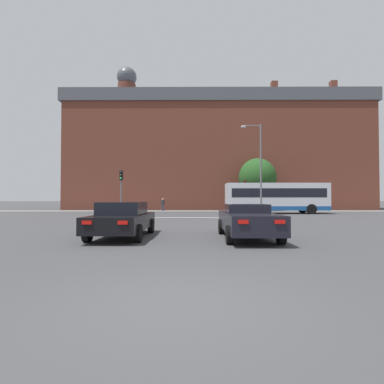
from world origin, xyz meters
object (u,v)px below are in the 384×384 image
object	(u,v)px
street_lamp_junction	(258,161)
car_saloon_left	(123,219)
traffic_light_far_right	(245,190)
bus_crossing_lead	(276,197)
pedestrian_waiting	(163,204)
car_roadster_right	(247,220)
traffic_light_near_left	(121,186)
pedestrian_walking_east	(237,203)

from	to	relation	value
street_lamp_junction	car_saloon_left	bearing A→B (deg)	-119.03
car_saloon_left	traffic_light_far_right	xyz separation A→B (m)	(9.14, 24.97, 1.86)
bus_crossing_lead	traffic_light_far_right	size ratio (longest dim) A/B	2.71
pedestrian_waiting	bus_crossing_lead	bearing A→B (deg)	-178.36
car_roadster_right	traffic_light_far_right	world-z (taller)	traffic_light_far_right
car_roadster_right	traffic_light_near_left	distance (m)	15.88
traffic_light_far_right	street_lamp_junction	xyz separation A→B (m)	(-0.40, -9.21, 2.47)
bus_crossing_lead	pedestrian_waiting	world-z (taller)	bus_crossing_lead
traffic_light_near_left	pedestrian_waiting	xyz separation A→B (m)	(2.16, 12.90, -1.72)
bus_crossing_lead	traffic_light_near_left	xyz separation A→B (m)	(-14.61, -6.03, 0.96)
traffic_light_far_right	traffic_light_near_left	bearing A→B (deg)	-136.38
traffic_light_near_left	street_lamp_junction	bearing A→B (deg)	12.33
car_roadster_right	traffic_light_near_left	size ratio (longest dim) A/B	1.24
car_saloon_left	street_lamp_junction	distance (m)	18.54
pedestrian_waiting	pedestrian_walking_east	distance (m)	9.37
traffic_light_far_right	pedestrian_walking_east	bearing A→B (deg)	168.92
bus_crossing_lead	street_lamp_junction	xyz separation A→B (m)	(-2.58, -3.40, 3.37)
traffic_light_near_left	street_lamp_junction	world-z (taller)	street_lamp_junction
traffic_light_near_left	car_saloon_left	bearing A→B (deg)	-75.98
car_saloon_left	pedestrian_walking_east	size ratio (longest dim) A/B	2.71
traffic_light_far_right	car_roadster_right	bearing A→B (deg)	-99.60
car_roadster_right	pedestrian_walking_east	size ratio (longest dim) A/B	2.76
pedestrian_walking_east	car_saloon_left	bearing A→B (deg)	-115.96
bus_crossing_lead	traffic_light_near_left	distance (m)	15.83
car_roadster_right	pedestrian_walking_east	distance (m)	25.74
traffic_light_near_left	street_lamp_junction	distance (m)	12.54
car_saloon_left	car_roadster_right	world-z (taller)	car_saloon_left
pedestrian_waiting	pedestrian_walking_east	size ratio (longest dim) A/B	0.90
street_lamp_junction	pedestrian_walking_east	xyz separation A→B (m)	(-0.54, 9.40, -4.02)
traffic_light_far_right	street_lamp_junction	bearing A→B (deg)	-92.47
car_saloon_left	pedestrian_walking_east	bearing A→B (deg)	72.59
traffic_light_far_right	pedestrian_waiting	bearing A→B (deg)	174.12
car_saloon_left	car_roadster_right	bearing A→B (deg)	-3.63
car_saloon_left	traffic_light_far_right	world-z (taller)	traffic_light_far_right
car_saloon_left	traffic_light_near_left	world-z (taller)	traffic_light_near_left
car_roadster_right	pedestrian_waiting	distance (m)	27.06
traffic_light_near_left	pedestrian_waiting	distance (m)	13.19
pedestrian_waiting	pedestrian_walking_east	world-z (taller)	pedestrian_walking_east
pedestrian_waiting	pedestrian_walking_east	bearing A→B (deg)	-154.82
car_roadster_right	pedestrian_waiting	xyz separation A→B (m)	(-5.98, 26.40, 0.23)
pedestrian_walking_east	bus_crossing_lead	bearing A→B (deg)	-70.37
pedestrian_walking_east	pedestrian_waiting	bearing A→B (deg)	166.75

